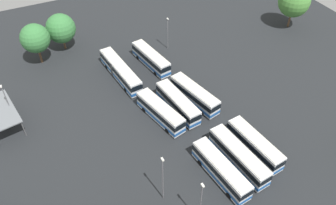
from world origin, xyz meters
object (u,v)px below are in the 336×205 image
object	(u,v)px
bus_row1_slot1	(178,103)
bus_row2_slot2	(255,145)
bus_row0_slot2	(151,58)
bus_row2_slot1	(239,156)
bus_row1_slot0	(160,112)
bus_row1_slot2	(194,95)
lamp_post_by_building	(8,102)
tree_east_edge	(294,1)
tree_northeast	(35,38)
bus_row0_slot0	(120,71)
lamp_post_near_entrance	(201,202)
tree_south_edge	(61,28)
bus_row2_slot0	(221,170)
lamp_post_mid_lot	(163,178)
lamp_post_far_corner	(168,32)

from	to	relation	value
bus_row1_slot1	bus_row2_slot2	bearing A→B (deg)	24.99
bus_row0_slot2	bus_row2_slot1	size ratio (longest dim) A/B	0.96
bus_row1_slot0	bus_row1_slot2	size ratio (longest dim) A/B	0.97
bus_row0_slot2	lamp_post_by_building	distance (m)	28.58
tree_east_edge	tree_northeast	bearing A→B (deg)	-101.17
tree_east_edge	bus_row0_slot0	bearing A→B (deg)	-88.40
lamp_post_near_entrance	bus_row2_slot2	bearing A→B (deg)	115.24
lamp_post_by_building	tree_northeast	world-z (taller)	tree_northeast
bus_row1_slot1	tree_south_edge	xyz separation A→B (m)	(-29.03, -13.52, 3.23)
bus_row1_slot2	bus_row2_slot0	size ratio (longest dim) A/B	1.00
bus_row0_slot0	tree_south_edge	xyz separation A→B (m)	(-15.64, -7.53, 3.23)
bus_row2_slot0	lamp_post_by_building	world-z (taller)	lamp_post_by_building
bus_row1_slot1	lamp_post_near_entrance	bearing A→B (deg)	-19.54
lamp_post_by_building	tree_east_edge	size ratio (longest dim) A/B	0.76
bus_row0_slot0	bus_row2_slot0	world-z (taller)	same
bus_row1_slot2	tree_south_edge	bearing A→B (deg)	-148.58
bus_row1_slot1	bus_row0_slot2	bearing A→B (deg)	175.29
bus_row0_slot2	bus_row2_slot1	distance (m)	29.40
lamp_post_by_building	lamp_post_near_entrance	xyz separation A→B (m)	(30.85, 19.71, 0.26)
bus_row1_slot0	lamp_post_by_building	xyz separation A→B (m)	(-11.11, -23.20, 2.52)
bus_row1_slot2	bus_row2_slot1	world-z (taller)	same
bus_row2_slot2	lamp_post_mid_lot	bearing A→B (deg)	-85.66
bus_row1_slot2	tree_south_edge	distance (m)	33.38
lamp_post_near_entrance	lamp_post_by_building	bearing A→B (deg)	-147.42
bus_row2_slot1	lamp_post_near_entrance	size ratio (longest dim) A/B	1.42
bus_row1_slot1	bus_row2_slot1	xyz separation A→B (m)	(14.76, 2.90, 0.00)
bus_row0_slot0	tree_northeast	distance (m)	18.70
lamp_post_far_corner	bus_row1_slot0	bearing A→B (deg)	-29.17
bus_row2_slot0	lamp_post_mid_lot	world-z (taller)	lamp_post_mid_lot
tree_east_edge	bus_row0_slot2	bearing A→B (deg)	-89.96
bus_row1_slot0	bus_row2_slot0	distance (m)	15.31
bus_row0_slot2	bus_row2_slot1	bearing A→B (deg)	3.30
bus_row2_slot2	lamp_post_by_building	xyz separation A→B (m)	(-24.36, -33.46, 2.52)
bus_row2_slot2	tree_east_edge	bearing A→B (deg)	132.31
lamp_post_near_entrance	tree_northeast	size ratio (longest dim) A/B	0.94
lamp_post_far_corner	tree_south_edge	distance (m)	23.06
bus_row1_slot1	tree_northeast	world-z (taller)	tree_northeast
tree_east_edge	bus_row2_slot2	bearing A→B (deg)	-47.69
bus_row2_slot1	bus_row1_slot1	bearing A→B (deg)	-168.90
bus_row1_slot2	bus_row2_slot1	xyz separation A→B (m)	(15.44, -0.90, 0.00)
lamp_post_by_building	bus_row0_slot0	bearing A→B (deg)	98.06
bus_row0_slot2	lamp_post_far_corner	distance (m)	7.69
lamp_post_mid_lot	lamp_post_near_entrance	world-z (taller)	lamp_post_mid_lot
lamp_post_by_building	lamp_post_mid_lot	xyz separation A→B (m)	(25.63, 16.84, 0.57)
lamp_post_far_corner	tree_east_edge	size ratio (longest dim) A/B	0.73
bus_row0_slot0	lamp_post_far_corner	world-z (taller)	lamp_post_far_corner
bus_row0_slot0	bus_row1_slot2	xyz separation A→B (m)	(12.71, 9.79, -0.00)
bus_row1_slot0	lamp_post_mid_lot	bearing A→B (deg)	-23.67
bus_row2_slot0	lamp_post_far_corner	distance (m)	35.59
bus_row1_slot2	bus_row0_slot2	bearing A→B (deg)	-169.43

